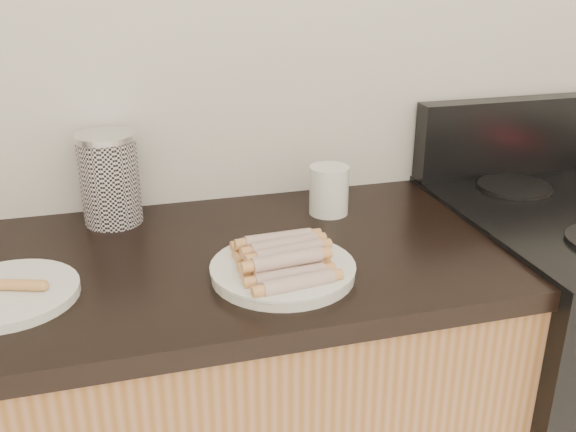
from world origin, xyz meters
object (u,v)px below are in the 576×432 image
object	(u,v)px
side_plate	(8,294)
main_plate	(283,272)
canister	(110,179)
mug	(329,190)

from	to	relation	value
side_plate	main_plate	bearing A→B (deg)	-5.51
canister	mug	size ratio (longest dim) A/B	1.81
main_plate	canister	distance (m)	0.47
main_plate	canister	size ratio (longest dim) A/B	1.32
main_plate	mug	distance (m)	0.33
main_plate	side_plate	world-z (taller)	same
side_plate	canister	world-z (taller)	canister
main_plate	mug	xyz separation A→B (m)	(0.18, 0.27, 0.05)
main_plate	mug	bearing A→B (deg)	56.27
main_plate	canister	bearing A→B (deg)	130.13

